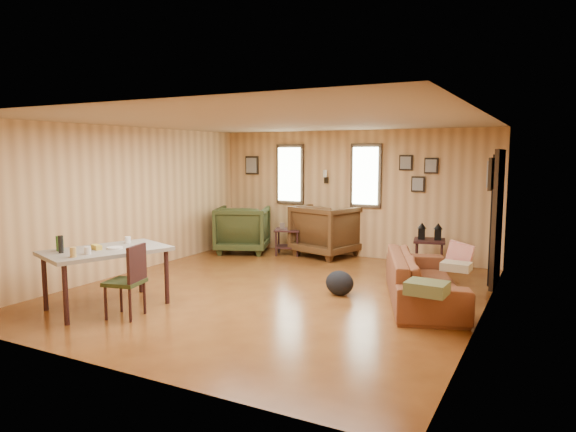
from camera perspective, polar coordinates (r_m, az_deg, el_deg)
name	(u,v)px	position (r m, az deg, el deg)	size (l,w,h in m)	color
room	(294,207)	(7.33, 0.72, 1.03)	(5.54, 6.04, 2.44)	brown
sofa	(424,271)	(7.04, 14.84, -5.89)	(2.18, 0.64, 0.85)	brown
recliner_brown	(327,228)	(9.88, 4.36, -1.30)	(1.07, 1.00, 1.10)	#4B2F16
recliner_green	(243,227)	(10.26, -5.06, -1.22)	(0.99, 0.93, 1.02)	#2F3618
end_table	(288,237)	(9.98, -0.02, -2.35)	(0.62, 0.59, 0.63)	black
side_table	(430,238)	(8.94, 15.46, -2.38)	(0.60, 0.60, 0.81)	black
cooler	(409,268)	(8.64, 13.30, -5.61)	(0.37, 0.32, 0.22)	maroon
backpack	(340,283)	(7.23, 5.75, -7.42)	(0.42, 0.33, 0.34)	black
sofa_pillows	(444,273)	(6.60, 16.95, -6.06)	(0.50, 1.88, 0.39)	#515730
dining_table	(105,254)	(6.94, -19.68, -4.02)	(1.35, 1.70, 0.97)	gray
dining_chair	(130,277)	(6.45, -17.19, -6.49)	(0.48, 0.48, 0.89)	#2F3618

